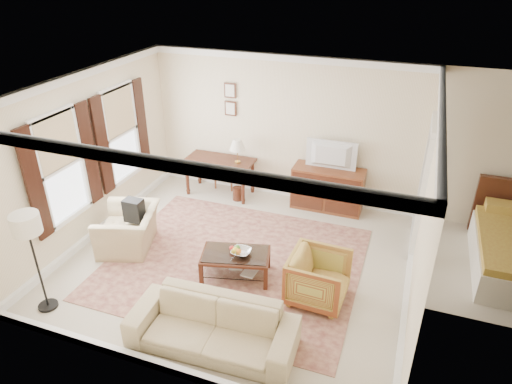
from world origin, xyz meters
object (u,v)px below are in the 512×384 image
Objects in this scene: writing_desk at (220,165)px; sideboard at (328,189)px; coffee_table at (236,259)px; sofa at (212,320)px; striped_armchair at (318,276)px; club_armchair at (128,223)px; tv at (331,147)px.

writing_desk is 1.02× the size of sideboard.
sofa is at bearing -79.51° from coffee_table.
sofa is at bearing -67.28° from writing_desk.
club_armchair reaches higher than striped_armchair.
sideboard is 3.85m from club_armchair.
sideboard is 1.49× the size of tv.
coffee_table is at bearing -61.11° from writing_desk.
tv is 0.43× the size of sofa.
writing_desk is 3.75m from striped_armchair.
writing_desk is 1.32× the size of club_armchair.
striped_armchair is 3.38m from club_armchair.
coffee_table is at bearing -108.23° from sideboard.
tv reaches higher than club_armchair.
club_armchair reaches higher than sofa.
sofa is (-0.61, -4.08, -0.00)m from sideboard.
tv is 2.90m from striped_armchair.
sideboard is at bearing 11.69° from striped_armchair.
sofa reaches higher than writing_desk.
coffee_table is at bearing 71.64° from tv.
tv is 2.95m from coffee_table.
sofa is (0.26, -1.43, 0.08)m from coffee_table.
writing_desk is at bearing -176.02° from sideboard.
striped_armchair is (2.71, -2.58, -0.24)m from writing_desk.
sofa reaches higher than coffee_table.
striped_armchair reaches higher than coffee_table.
club_armchair reaches higher than writing_desk.
sideboard is (2.26, 0.16, -0.24)m from writing_desk.
club_armchair is at bearing 40.49° from tv.
writing_desk is 4.26m from sofa.
writing_desk reaches higher than coffee_table.
coffee_table is at bearing 97.70° from sofa.
writing_desk is 2.27m from sideboard.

